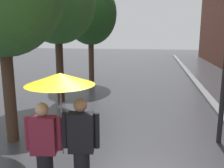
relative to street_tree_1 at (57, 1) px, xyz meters
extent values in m
cube|color=slate|center=(5.97, 3.51, -3.82)|extent=(0.30, 36.00, 0.12)
cylinder|color=#473323|center=(0.20, -3.83, -2.57)|extent=(0.29, 0.29, 2.62)
cylinder|color=#473323|center=(0.00, 0.00, -2.54)|extent=(0.29, 0.29, 2.69)
ellipsoid|color=#387533|center=(0.00, 0.00, 0.02)|extent=(2.94, 2.94, 3.24)
cylinder|color=#473323|center=(0.21, 4.13, -2.64)|extent=(0.30, 0.30, 2.48)
ellipsoid|color=#235623|center=(0.21, 4.13, -0.15)|extent=(2.82, 2.82, 3.33)
cube|color=maroon|center=(2.02, -5.81, -2.76)|extent=(0.43, 0.28, 0.61)
sphere|color=tan|center=(2.02, -5.81, -2.33)|extent=(0.21, 0.21, 0.21)
cylinder|color=maroon|center=(1.77, -5.85, -2.73)|extent=(0.09, 0.09, 0.55)
cylinder|color=maroon|center=(2.26, -5.77, -2.73)|extent=(0.09, 0.09, 0.55)
cube|color=black|center=(2.61, -5.71, -2.71)|extent=(0.43, 0.28, 0.64)
sphere|color=#9E7051|center=(2.61, -5.71, -2.26)|extent=(0.21, 0.21, 0.21)
cylinder|color=black|center=(2.36, -5.75, -2.68)|extent=(0.09, 0.09, 0.58)
cylinder|color=black|center=(2.85, -5.68, -2.68)|extent=(0.09, 0.09, 0.58)
cylinder|color=#9E9EA3|center=(2.31, -5.74, -2.50)|extent=(0.02, 0.02, 1.16)
cone|color=yellow|center=(2.31, -5.74, -1.85)|extent=(1.07, 1.07, 0.18)
camera|label=1|loc=(3.72, -9.23, -1.17)|focal=39.60mm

